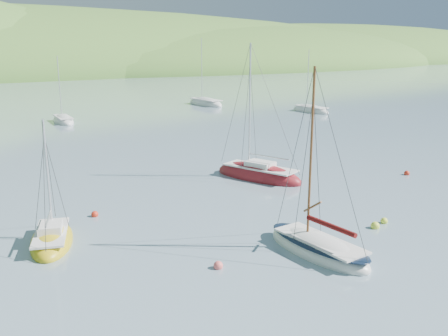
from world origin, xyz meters
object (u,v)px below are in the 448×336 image
daysailer_white (318,248)px  sloop_red (258,175)px  distant_sloop_d (311,111)px  distant_sloop_a (63,121)px  distant_sloop_b (206,104)px  sailboat_yellow (52,240)px

daysailer_white → sloop_red: bearing=63.1°
daysailer_white → distant_sloop_d: 49.63m
distant_sloop_a → distant_sloop_d: 33.66m
daysailer_white → distant_sloop_b: distant_sloop_b is taller
sloop_red → distant_sloop_b: (18.35, 40.20, -0.02)m
sailboat_yellow → distant_sloop_a: distant_sloop_a is taller
daysailer_white → distant_sloop_b: (23.67, 52.51, -0.03)m
daysailer_white → distant_sloop_d: size_ratio=0.98×
sailboat_yellow → distant_sloop_d: bearing=53.2°
sailboat_yellow → distant_sloop_d: 52.21m
sailboat_yellow → distant_sloop_a: (10.36, 38.60, -0.01)m
distant_sloop_a → distant_sloop_b: distant_sloop_b is taller
distant_sloop_a → distant_sloop_b: 24.53m
sloop_red → distant_sloop_a: sloop_red is taller
daysailer_white → sloop_red: size_ratio=0.89×
sloop_red → distant_sloop_a: (-5.40, 34.05, -0.05)m
sailboat_yellow → distant_sloop_b: (34.10, 44.76, 0.02)m
sloop_red → distant_sloop_b: bearing=44.6°
sailboat_yellow → distant_sloop_d: size_ratio=0.71×
daysailer_white → distant_sloop_a: daysailer_white is taller
daysailer_white → distant_sloop_d: (32.41, 37.58, -0.05)m
sloop_red → sailboat_yellow: bearing=175.2°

